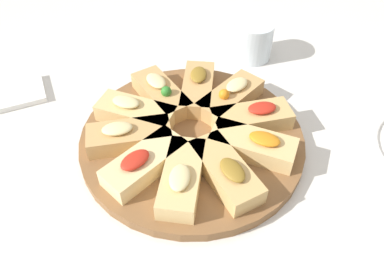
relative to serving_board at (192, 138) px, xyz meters
name	(u,v)px	position (x,y,z in m)	size (l,w,h in m)	color
ground_plane	(192,142)	(0.00, 0.00, -0.01)	(3.00, 3.00, 0.00)	silver
serving_board	(192,138)	(0.00, 0.00, 0.00)	(0.38, 0.38, 0.02)	brown
focaccia_slice_0	(182,177)	(0.08, 0.07, 0.03)	(0.14, 0.13, 0.04)	#DBB775
focaccia_slice_1	(226,171)	(0.02, 0.10, 0.03)	(0.08, 0.15, 0.04)	tan
focaccia_slice_2	(253,145)	(-0.05, 0.09, 0.03)	(0.11, 0.15, 0.04)	#DBB775
focaccia_slice_3	(252,118)	(-0.09, 0.05, 0.03)	(0.15, 0.11, 0.04)	tan
focaccia_slice_4	(231,97)	(-0.10, -0.01, 0.03)	(0.14, 0.07, 0.05)	tan
focaccia_slice_5	(198,88)	(-0.08, -0.07, 0.03)	(0.14, 0.13, 0.04)	tan
focaccia_slice_6	(161,94)	(-0.01, -0.11, 0.03)	(0.07, 0.14, 0.05)	tan
focaccia_slice_7	(135,112)	(0.05, -0.09, 0.03)	(0.11, 0.15, 0.04)	#DBB775
focaccia_slice_8	(129,136)	(0.09, -0.05, 0.03)	(0.15, 0.12, 0.04)	tan
focaccia_slice_9	(144,162)	(0.11, 0.01, 0.03)	(0.14, 0.07, 0.04)	#E5C689
water_glass	(253,41)	(-0.27, -0.12, 0.03)	(0.08, 0.08, 0.08)	silver
napkin_stack	(16,93)	(0.18, -0.32, 0.00)	(0.11, 0.09, 0.01)	white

